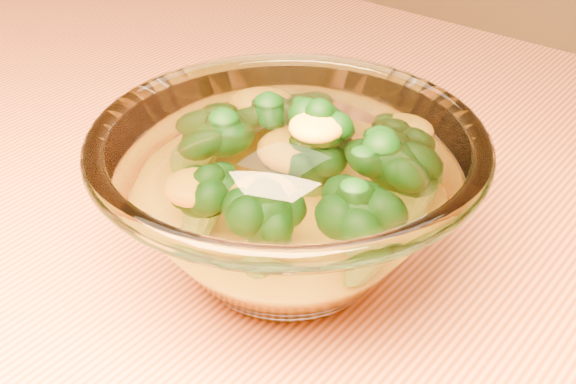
# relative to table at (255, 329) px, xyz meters

# --- Properties ---
(table) EXTENTS (1.20, 0.80, 0.75)m
(table) POSITION_rel_table_xyz_m (0.00, 0.00, 0.00)
(table) COLOR #E37D44
(table) RESTS_ON ground
(glass_bowl) EXTENTS (0.22, 0.22, 0.10)m
(glass_bowl) POSITION_rel_table_xyz_m (0.05, -0.03, 0.15)
(glass_bowl) COLOR white
(glass_bowl) RESTS_ON table
(cheese_sauce) EXTENTS (0.13, 0.13, 0.04)m
(cheese_sauce) POSITION_rel_table_xyz_m (0.05, -0.03, 0.13)
(cheese_sauce) COLOR #FCB215
(cheese_sauce) RESTS_ON glass_bowl
(broccoli_heap) EXTENTS (0.16, 0.15, 0.07)m
(broccoli_heap) POSITION_rel_table_xyz_m (0.05, -0.02, 0.17)
(broccoli_heap) COLOR black
(broccoli_heap) RESTS_ON cheese_sauce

